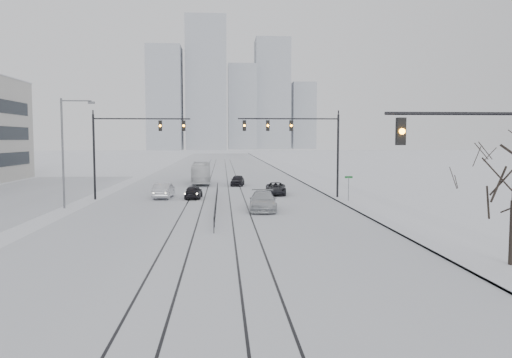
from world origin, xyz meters
The scene contains 17 objects.
road centered at (0.00, 60.00, 0.01)m, with size 22.00×260.00×0.02m, color silver.
sidewalk_east centered at (13.50, 60.00, 0.08)m, with size 5.00×260.00×0.16m, color white.
curb centered at (11.05, 60.00, 0.06)m, with size 0.10×260.00×0.12m, color gray.
tram_rails centered at (0.00, 40.00, 0.02)m, with size 5.30×180.00×0.01m.
skyline centered at (5.02, 273.63, 30.65)m, with size 96.00×48.00×72.00m.
traffic_mast_near centered at (10.79, 6.00, 4.56)m, with size 6.10×0.37×7.00m.
traffic_mast_ne centered at (8.15, 34.99, 5.76)m, with size 9.60×0.37×8.00m.
traffic_mast_nw centered at (-8.52, 36.00, 5.57)m, with size 9.10×0.37×8.00m.
street_light_west centered at (-12.20, 30.00, 5.21)m, with size 2.73×0.25×9.00m.
median_fence centered at (0.00, 30.00, 0.53)m, with size 0.06×24.00×1.00m.
street_sign centered at (11.80, 32.00, 1.61)m, with size 0.70×0.06×2.40m.
sedan_sb_inner centered at (-2.24, 35.96, 0.63)m, with size 1.49×3.71×1.27m, color black.
sedan_sb_outer centered at (-5.14, 36.51, 0.73)m, with size 1.55×4.44×1.46m, color #B9BBC2.
sedan_nb_front centered at (5.96, 38.73, 0.62)m, with size 2.06×4.47×1.24m, color black.
sedan_nb_right centered at (3.74, 27.49, 0.76)m, with size 2.12×5.21×1.51m, color #B2B6BA.
sedan_nb_far centered at (2.37, 49.13, 0.65)m, with size 1.53×3.79×1.29m, color black.
box_truck centered at (-2.18, 52.04, 1.35)m, with size 2.27×9.69×2.70m, color silver.
Camera 1 is at (0.53, -11.76, 5.66)m, focal length 35.00 mm.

